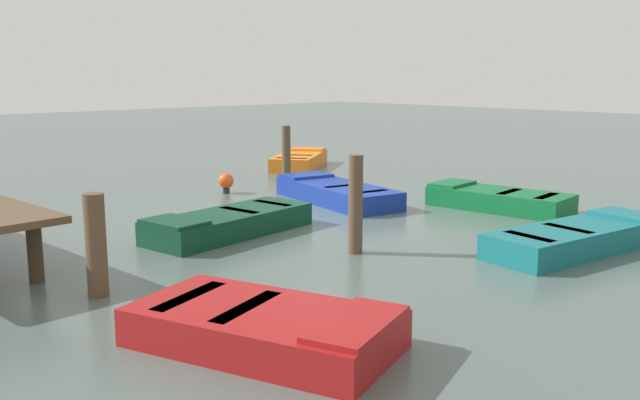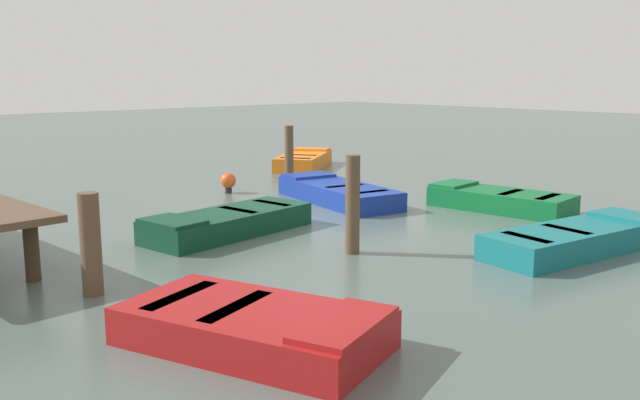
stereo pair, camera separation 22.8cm
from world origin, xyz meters
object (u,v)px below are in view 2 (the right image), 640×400
object	(u,v)px
rowboat_orange	(304,160)
marker_buoy	(228,181)
rowboat_teal	(577,238)
mooring_piling_near_left	(91,244)
mooring_piling_center	(353,205)
rowboat_dark_green	(228,222)
rowboat_red	(255,326)
mooring_piling_near_right	(289,155)
rowboat_green	(500,199)
rowboat_blue	(337,192)

from	to	relation	value
rowboat_orange	marker_buoy	bearing A→B (deg)	172.12
rowboat_teal	mooring_piling_near_left	bearing A→B (deg)	162.99
mooring_piling_center	rowboat_teal	bearing A→B (deg)	-130.31
mooring_piling_center	rowboat_dark_green	bearing A→B (deg)	16.93
rowboat_red	mooring_piling_near_right	distance (m)	10.66
rowboat_red	mooring_piling_center	xyz separation A→B (m)	(2.02, -3.39, 0.56)
mooring_piling_near_left	mooring_piling_near_right	bearing A→B (deg)	-55.11
mooring_piling_near_left	rowboat_dark_green	bearing A→B (deg)	-62.61
marker_buoy	rowboat_red	bearing A→B (deg)	147.16
rowboat_green	rowboat_orange	bearing A→B (deg)	-15.90
rowboat_orange	mooring_piling_near_right	size ratio (longest dim) A/B	2.00
rowboat_green	rowboat_blue	size ratio (longest dim) A/B	0.85
rowboat_green	mooring_piling_center	size ratio (longest dim) A/B	1.92
rowboat_green	rowboat_teal	world-z (taller)	same
mooring_piling_near_left	marker_buoy	distance (m)	7.64
mooring_piling_near_left	rowboat_orange	bearing A→B (deg)	-53.08
rowboat_dark_green	marker_buoy	bearing A→B (deg)	-132.87
rowboat_teal	rowboat_green	bearing A→B (deg)	61.60
mooring_piling_near_right	rowboat_teal	bearing A→B (deg)	173.63
rowboat_dark_green	mooring_piling_center	xyz separation A→B (m)	(-2.37, -0.72, 0.56)
mooring_piling_center	mooring_piling_near_left	distance (m)	3.98
rowboat_red	rowboat_dark_green	bearing A→B (deg)	129.14
rowboat_teal	mooring_piling_center	bearing A→B (deg)	147.19
mooring_piling_near_right	marker_buoy	bearing A→B (deg)	92.85
rowboat_orange	rowboat_dark_green	xyz separation A→B (m)	(-5.78, 6.70, -0.00)
rowboat_teal	rowboat_red	xyz separation A→B (m)	(0.28, 6.10, 0.00)
rowboat_dark_green	rowboat_blue	distance (m)	3.69
rowboat_blue	rowboat_red	world-z (taller)	same
rowboat_dark_green	rowboat_red	xyz separation A→B (m)	(-4.39, 2.67, 0.00)
rowboat_orange	marker_buoy	size ratio (longest dim) A/B	6.19
mooring_piling_center	mooring_piling_near_right	xyz separation A→B (m)	(5.98, -3.64, -0.03)
rowboat_orange	marker_buoy	xyz separation A→B (m)	(-2.27, 4.27, 0.07)
rowboat_blue	mooring_piling_near_right	size ratio (longest dim) A/B	2.36
rowboat_red	rowboat_orange	bearing A→B (deg)	117.80
rowboat_orange	rowboat_teal	world-z (taller)	same
mooring_piling_center	rowboat_red	bearing A→B (deg)	120.74
rowboat_green	rowboat_orange	distance (m)	7.80
mooring_piling_near_right	marker_buoy	size ratio (longest dim) A/B	3.09
rowboat_red	rowboat_blue	bearing A→B (deg)	111.20
rowboat_red	rowboat_green	bearing A→B (deg)	87.48
rowboat_dark_green	mooring_piling_center	size ratio (longest dim) A/B	2.11
rowboat_teal	marker_buoy	distance (m)	8.25
rowboat_green	mooring_piling_near_left	xyz separation A→B (m)	(0.26, 8.62, 0.44)
marker_buoy	rowboat_blue	bearing A→B (deg)	-156.09
rowboat_green	rowboat_red	distance (m)	8.48
marker_buoy	mooring_piling_near_left	bearing A→B (deg)	132.60
rowboat_orange	rowboat_green	bearing A→B (deg)	-135.21
rowboat_green	mooring_piling_near_right	distance (m)	5.65
mooring_piling_near_right	rowboat_blue	bearing A→B (deg)	163.10
rowboat_red	mooring_piling_center	bearing A→B (deg)	101.21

